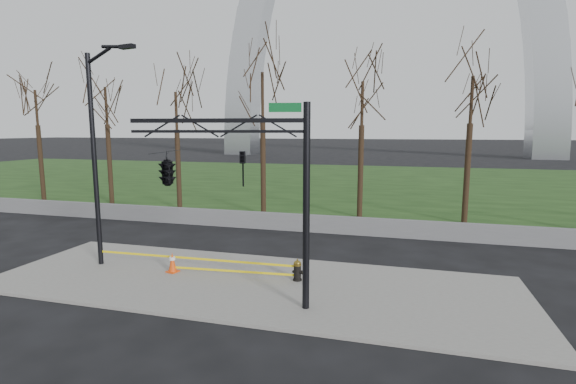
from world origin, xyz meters
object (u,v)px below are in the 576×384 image
(fire_hydrant, at_px, (298,271))
(street_light, at_px, (98,145))
(traffic_cone, at_px, (172,262))
(traffic_signal_mast, at_px, (193,169))

(fire_hydrant, relative_size, street_light, 0.09)
(fire_hydrant, height_order, traffic_cone, fire_hydrant)
(traffic_cone, bearing_deg, street_light, 178.58)
(traffic_cone, bearing_deg, traffic_signal_mast, -46.54)
(fire_hydrant, bearing_deg, street_light, -165.02)
(fire_hydrant, distance_m, traffic_cone, 4.63)
(traffic_cone, relative_size, traffic_signal_mast, 0.12)
(traffic_cone, relative_size, street_light, 0.09)
(street_light, xyz_separation_m, traffic_signal_mast, (5.19, -2.41, -0.55))
(traffic_cone, height_order, street_light, street_light)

